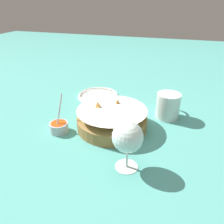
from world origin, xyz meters
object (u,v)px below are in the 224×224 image
Objects in this scene: food_basket at (112,119)px; beer_mug at (168,106)px; side_plate at (98,95)px; wine_glass at (128,138)px; sauce_cup at (59,127)px.

beer_mug is (0.14, -0.18, 0.01)m from food_basket.
beer_mug is at bearing -52.51° from food_basket.
side_plate is at bearing 31.18° from food_basket.
wine_glass reaches higher than side_plate.
sauce_cup reaches higher than food_basket.
beer_mug reaches higher than side_plate.
side_plate is (0.32, -0.02, -0.01)m from sauce_cup.
wine_glass is at bearing -151.11° from food_basket.
food_basket is 1.31× the size of side_plate.
sauce_cup is 0.32m from side_plate.
wine_glass is at bearing 166.42° from beer_mug.
wine_glass is 0.33m from beer_mug.
food_basket reaches higher than side_plate.
food_basket is 0.22m from wine_glass.
wine_glass reaches higher than beer_mug.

